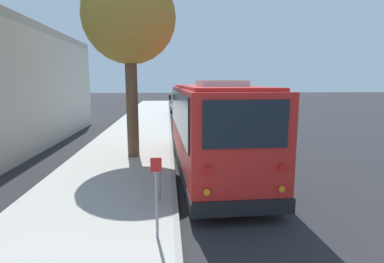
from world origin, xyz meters
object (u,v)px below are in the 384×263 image
at_px(street_tree, 129,12).
at_px(sign_post_near, 157,197).
at_px(parked_sedan_silver, 179,106).
at_px(shuttle_bus, 212,124).
at_px(parked_sedan_tan, 187,119).
at_px(parked_sedan_navy, 182,111).
at_px(sign_post_far, 159,179).

bearing_deg(street_tree, sign_post_near, -170.12).
relative_size(parked_sedan_silver, sign_post_near, 2.53).
xyz_separation_m(shuttle_bus, street_tree, (2.17, 3.04, 4.25)).
xyz_separation_m(parked_sedan_tan, parked_sedan_silver, (11.45, 0.15, -0.02)).
distance_m(parked_sedan_silver, sign_post_near, 27.27).
relative_size(parked_sedan_tan, street_tree, 0.57).
xyz_separation_m(shuttle_bus, parked_sedan_navy, (16.97, 0.23, -1.18)).
bearing_deg(parked_sedan_tan, street_tree, 165.10).
bearing_deg(parked_sedan_navy, sign_post_near, 175.86).
bearing_deg(parked_sedan_navy, shuttle_bus, -179.21).
relative_size(shuttle_bus, parked_sedan_navy, 2.00).
height_order(parked_sedan_navy, sign_post_far, sign_post_far).
relative_size(parked_sedan_tan, parked_sedan_silver, 1.08).
height_order(street_tree, sign_post_far, street_tree).
height_order(parked_sedan_silver, sign_post_near, sign_post_near).
height_order(parked_sedan_tan, street_tree, street_tree).
distance_m(shuttle_bus, parked_sedan_navy, 17.02).
bearing_deg(sign_post_far, parked_sedan_navy, -4.57).
height_order(parked_sedan_tan, parked_sedan_silver, parked_sedan_tan).
bearing_deg(sign_post_near, parked_sedan_silver, -3.08).
bearing_deg(parked_sedan_navy, sign_post_far, 175.46).
xyz_separation_m(street_tree, sign_post_near, (-7.02, -1.22, -5.01)).
height_order(shuttle_bus, street_tree, street_tree).
bearing_deg(shuttle_bus, parked_sedan_silver, -0.62).
height_order(street_tree, sign_post_near, street_tree).
bearing_deg(shuttle_bus, parked_sedan_tan, -0.49).
height_order(shuttle_bus, parked_sedan_tan, shuttle_bus).
relative_size(parked_sedan_silver, street_tree, 0.52).
bearing_deg(parked_sedan_tan, parked_sedan_silver, 3.83).
xyz_separation_m(shuttle_bus, parked_sedan_tan, (10.93, 0.19, -1.16)).
bearing_deg(sign_post_near, parked_sedan_navy, -4.16).
relative_size(shuttle_bus, parked_sedan_tan, 1.91).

